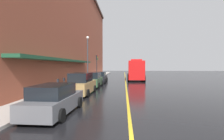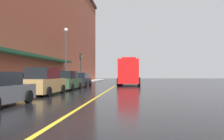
% 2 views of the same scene
% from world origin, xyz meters
% --- Properties ---
extents(ground_plane, '(112.00, 112.00, 0.00)m').
position_xyz_m(ground_plane, '(0.00, 25.00, 0.00)').
color(ground_plane, black).
extents(sidewalk_left, '(2.40, 70.00, 0.15)m').
position_xyz_m(sidewalk_left, '(-6.20, 25.00, 0.07)').
color(sidewalk_left, '#ADA8A0').
rests_on(sidewalk_left, ground).
extents(lane_center_stripe, '(0.16, 70.00, 0.01)m').
position_xyz_m(lane_center_stripe, '(0.00, 25.00, 0.00)').
color(lane_center_stripe, gold).
rests_on(lane_center_stripe, ground).
extents(brick_building_left, '(10.55, 64.00, 18.58)m').
position_xyz_m(brick_building_left, '(-12.09, 24.00, 9.30)').
color(brick_building_left, brown).
rests_on(brick_building_left, ground).
extents(parked_car_1, '(2.06, 4.67, 1.88)m').
position_xyz_m(parked_car_1, '(-3.95, 10.25, 0.87)').
color(parked_car_1, '#A5844C').
rests_on(parked_car_1, ground).
extents(parked_car_2, '(2.04, 4.76, 1.73)m').
position_xyz_m(parked_car_2, '(-3.91, 15.96, 0.81)').
color(parked_car_2, '#2D5133').
rests_on(parked_car_2, ground).
extents(parked_car_3, '(2.10, 4.35, 1.61)m').
position_xyz_m(parked_car_3, '(-3.86, 21.64, 0.76)').
color(parked_car_3, black).
rests_on(parked_car_3, ground).
extents(fire_truck, '(2.95, 8.69, 3.49)m').
position_xyz_m(fire_truck, '(1.75, 26.47, 1.66)').
color(fire_truck, red).
rests_on(fire_truck, ground).
extents(parking_meter_0, '(0.14, 0.18, 1.33)m').
position_xyz_m(parking_meter_0, '(-5.35, 8.40, 1.06)').
color(parking_meter_0, '#4C4C51').
rests_on(parking_meter_0, sidewalk_left).
extents(parking_meter_1, '(0.14, 0.18, 1.33)m').
position_xyz_m(parking_meter_1, '(-5.35, 9.86, 1.06)').
color(parking_meter_1, '#4C4C51').
rests_on(parking_meter_1, sidewalk_left).
extents(street_lamp_left, '(0.44, 0.44, 6.94)m').
position_xyz_m(street_lamp_left, '(-5.95, 23.11, 4.40)').
color(street_lamp_left, '#33383D').
rests_on(street_lamp_left, sidewalk_left).
extents(traffic_light_near, '(0.38, 0.36, 4.30)m').
position_xyz_m(traffic_light_near, '(-5.29, 28.47, 3.16)').
color(traffic_light_near, '#232326').
rests_on(traffic_light_near, sidewalk_left).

